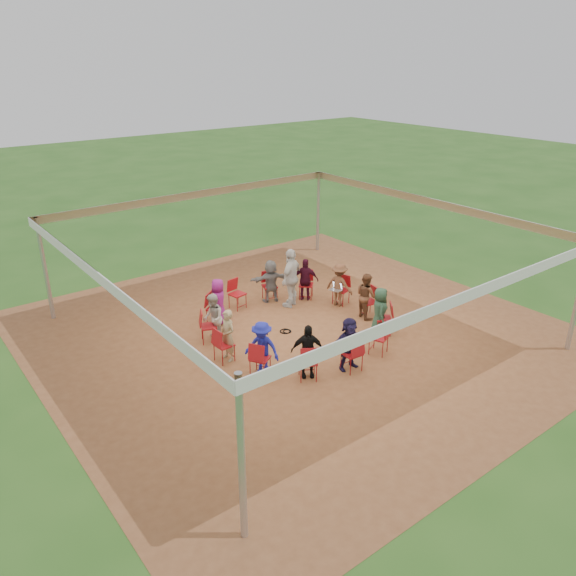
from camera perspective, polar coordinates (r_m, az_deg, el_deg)
ground at (r=15.43m, az=0.84°, el=-4.55°), size 80.00×80.00×0.00m
dirt_patch at (r=15.43m, az=0.84°, el=-4.53°), size 13.00×13.00×0.00m
tent at (r=14.49m, az=0.90°, el=3.81°), size 10.33×10.33×3.00m
chair_0 at (r=17.05m, az=5.42°, el=-0.22°), size 0.54×0.53×0.90m
chair_1 at (r=17.37m, az=1.85°, el=0.32°), size 0.61×0.61×0.90m
chair_2 at (r=17.27m, az=-1.88°, el=0.18°), size 0.54×0.55×0.90m
chair_3 at (r=16.75m, az=-5.17°, el=-0.64°), size 0.49×0.50×0.90m
chair_4 at (r=15.91m, az=-7.43°, el=-2.06°), size 0.60×0.60×0.90m
chair_5 at (r=14.91m, az=-8.04°, el=-3.88°), size 0.58×0.57×0.90m
chair_6 at (r=13.95m, az=-6.52°, el=-5.77°), size 0.46×0.44×0.90m
chair_7 at (r=13.30m, az=-2.86°, el=-7.16°), size 0.59×0.59×0.90m
chair_8 at (r=13.16m, az=2.03°, el=-7.51°), size 0.59×0.60×0.90m
chair_9 at (r=13.56m, az=6.51°, el=-6.66°), size 0.45×0.47×0.90m
chair_10 at (r=14.39m, az=9.21°, el=-4.99°), size 0.56×0.57×0.90m
chair_11 at (r=15.40m, az=9.69°, el=-3.08°), size 0.61×0.60×0.90m
chair_12 at (r=16.35m, az=8.24°, el=-1.40°), size 0.51×0.50×0.90m
person_seated_0 at (r=16.87m, az=5.23°, el=0.34°), size 0.65×0.95×1.33m
person_seated_1 at (r=17.18m, az=1.81°, el=0.85°), size 0.83×0.84×1.33m
person_seated_2 at (r=17.08m, az=-1.76°, el=0.72°), size 1.32×0.82×1.33m
person_seated_3 at (r=15.78m, az=-7.07°, el=-1.37°), size 0.74×0.68×1.33m
person_seated_4 at (r=14.82m, az=-7.63°, el=-3.07°), size 0.61×0.74×1.33m
person_seated_5 at (r=13.91m, az=-6.15°, el=-4.81°), size 0.34×0.50×1.33m
person_seated_6 at (r=13.29m, az=-2.66°, el=-6.09°), size 0.80×0.96×1.33m
person_seated_7 at (r=13.15m, az=1.97°, el=-6.41°), size 0.87×0.75×1.33m
person_seated_8 at (r=13.54m, az=6.23°, el=-5.64°), size 1.27×0.55×1.33m
person_seated_9 at (r=15.29m, az=9.30°, el=-2.33°), size 0.69×0.74×1.33m
person_seated_10 at (r=16.20m, az=7.93°, el=-0.77°), size 0.49×0.71×1.33m
standing_person at (r=16.67m, az=0.34°, el=1.05°), size 1.19×0.95×1.81m
cable_coil at (r=15.45m, az=-0.21°, el=-4.42°), size 0.34×0.34×0.03m
laptop at (r=16.75m, az=4.95°, el=0.05°), size 0.35×0.40×0.23m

